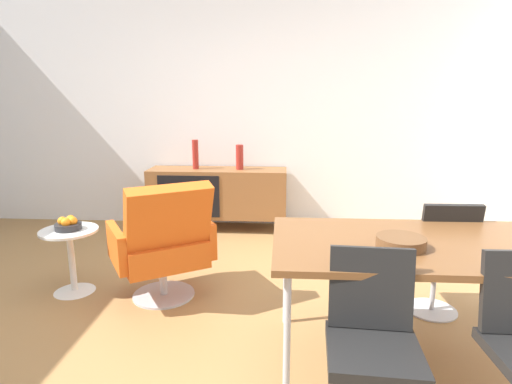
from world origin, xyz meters
TOP-DOWN VIEW (x-y plane):
  - ground_plane at (0.00, 0.00)m, footprint 8.32×8.32m
  - wall_back at (0.00, 2.60)m, footprint 6.80×0.12m
  - sideboard at (-0.19, 2.30)m, footprint 1.60×0.45m
  - vase_cobalt at (0.07, 2.30)m, footprint 0.09×0.09m
  - vase_sculptural_dark at (-0.44, 2.30)m, footprint 0.07×0.07m
  - dining_table at (1.32, -0.20)m, footprint 1.60×0.90m
  - wooden_bowl_on_table at (1.20, -0.29)m, footprint 0.26×0.26m
  - dining_chair_back_right at (1.67, 0.36)m, footprint 0.41×0.43m
  - dining_chair_front_left at (0.97, -0.75)m, footprint 0.43×0.45m
  - lounge_chair_red at (-0.32, 0.48)m, footprint 0.89×0.88m
  - side_table_round at (-1.10, 0.56)m, footprint 0.44×0.44m
  - fruit_bowl at (-1.10, 0.56)m, footprint 0.20×0.20m

SIDE VIEW (x-z plane):
  - ground_plane at x=0.00m, z-range 0.00..0.00m
  - side_table_round at x=-1.10m, z-range 0.06..0.58m
  - sideboard at x=-0.19m, z-range 0.08..0.80m
  - lounge_chair_red at x=-0.32m, z-range -0.01..0.94m
  - dining_chair_back_right at x=1.67m, z-range 0.04..0.90m
  - dining_chair_front_left at x=0.97m, z-range 0.04..0.90m
  - fruit_bowl at x=-1.10m, z-range 0.51..0.62m
  - dining_table at x=1.32m, z-range 0.33..1.07m
  - wooden_bowl_on_table at x=1.20m, z-range 0.74..0.80m
  - vase_cobalt at x=0.07m, z-range 0.72..1.00m
  - vase_sculptural_dark at x=-0.44m, z-range 0.72..1.06m
  - wall_back at x=0.00m, z-range 0.00..2.80m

